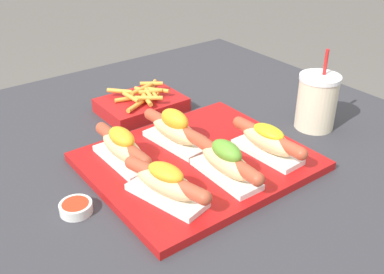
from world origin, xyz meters
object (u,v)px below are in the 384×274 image
Objects in this scene: serving_tray at (198,161)px; hot_dog_0 at (166,183)px; hot_dog_4 at (175,129)px; drink_cup at (317,102)px; sauce_bowl at (76,207)px; hot_dog_1 at (226,161)px; fries_basket at (142,104)px; hot_dog_2 at (268,141)px; hot_dog_3 at (122,147)px.

hot_dog_0 is (-0.13, -0.08, 0.04)m from serving_tray.
drink_cup is (0.33, -0.11, 0.01)m from hot_dog_4.
serving_tray is 0.27m from sauce_bowl.
hot_dog_1 reaches higher than serving_tray.
hot_dog_1 is 3.36× the size of sauce_bowl.
hot_dog_1 is at bearing -4.98° from hot_dog_0.
hot_dog_0 is 0.40m from fries_basket.
serving_tray is 2.10× the size of fries_basket.
hot_dog_0 reaches higher than sauce_bowl.
fries_basket is (-0.29, 0.32, -0.05)m from drink_cup.
fries_basket is at bearing 102.76° from hot_dog_2.
hot_dog_4 is 0.22m from fries_basket.
hot_dog_1 is at bearing -19.32° from sauce_bowl.
hot_dog_4 reaches higher than hot_dog_1.
hot_dog_4 is (-0.13, 0.15, 0.00)m from hot_dog_2.
serving_tray is at bearing -97.99° from fries_basket.
hot_dog_3 is 3.36× the size of sauce_bowl.
hot_dog_3 reaches higher than serving_tray.
hot_dog_3 is 0.27m from fries_basket.
drink_cup reaches higher than hot_dog_0.
hot_dog_1 is 1.00× the size of hot_dog_3.
hot_dog_1 is 1.03× the size of drink_cup.
hot_dog_2 is at bearing -167.95° from drink_cup.
hot_dog_1 is 0.16m from hot_dog_4.
sauce_bowl is (-0.14, -0.07, -0.04)m from hot_dog_3.
sauce_bowl is at bearing 176.21° from drink_cup.
hot_dog_1 reaches higher than sauce_bowl.
hot_dog_1 is at bearing -170.50° from drink_cup.
hot_dog_1 reaches higher than fries_basket.
hot_dog_0 is 0.17m from sauce_bowl.
hot_dog_4 reaches higher than fries_basket.
hot_dog_4 reaches higher than hot_dog_3.
drink_cup is at bearing 9.50° from hot_dog_1.
hot_dog_3 reaches higher than fries_basket.
hot_dog_1 reaches higher than hot_dog_3.
hot_dog_0 reaches higher than hot_dog_2.
hot_dog_1 is 0.97× the size of fries_basket.
hot_dog_1 is at bearing -87.95° from hot_dog_4.
drink_cup reaches higher than hot_dog_4.
hot_dog_2 is at bearing 5.19° from hot_dog_1.
serving_tray is 0.16m from hot_dog_0.
hot_dog_2 is (0.12, -0.08, 0.04)m from serving_tray.
hot_dog_3 is at bearing 177.96° from hot_dog_4.
hot_dog_1 is at bearing -89.48° from serving_tray.
serving_tray is 0.10m from hot_dog_1.
serving_tray is 2.19× the size of hot_dog_4.
hot_dog_3 reaches higher than hot_dog_2.
serving_tray is 2.18× the size of hot_dog_3.
hot_dog_0 is 1.00× the size of drink_cup.
fries_basket is at bearing 65.09° from hot_dog_0.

